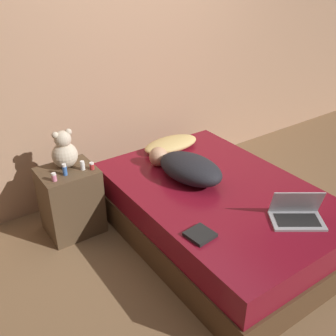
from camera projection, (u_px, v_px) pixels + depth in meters
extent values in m
plane|color=brown|center=(216.00, 236.00, 3.34)|extent=(12.00, 12.00, 0.00)
cube|color=tan|center=(135.00, 53.00, 3.60)|extent=(8.00, 0.06, 2.60)
cube|color=#4C331E|center=(217.00, 224.00, 3.28)|extent=(1.32, 1.95, 0.25)
cube|color=maroon|center=(219.00, 200.00, 3.16)|extent=(1.30, 1.91, 0.23)
cube|color=brown|center=(71.00, 201.00, 3.28)|extent=(0.45, 0.38, 0.59)
ellipsoid|color=tan|center=(171.00, 144.00, 3.69)|extent=(0.56, 0.28, 0.10)
ellipsoid|color=black|center=(190.00, 169.00, 3.17)|extent=(0.47, 0.65, 0.21)
sphere|color=tan|center=(159.00, 157.00, 3.40)|extent=(0.17, 0.17, 0.17)
cylinder|color=tan|center=(200.00, 168.00, 3.33)|extent=(0.11, 0.27, 0.06)
cube|color=#9E9EA3|center=(297.00, 221.00, 2.72)|extent=(0.42, 0.38, 0.02)
cube|color=black|center=(297.00, 220.00, 2.71)|extent=(0.33, 0.29, 0.00)
cube|color=#9E9EA3|center=(296.00, 202.00, 2.73)|extent=(0.33, 0.27, 0.20)
cube|color=black|center=(296.00, 202.00, 2.73)|extent=(0.30, 0.23, 0.18)
sphere|color=beige|center=(65.00, 155.00, 3.14)|extent=(0.21, 0.21, 0.21)
sphere|color=beige|center=(63.00, 139.00, 3.07)|extent=(0.13, 0.13, 0.13)
sphere|color=beige|center=(55.00, 135.00, 3.02)|extent=(0.05, 0.05, 0.05)
sphere|color=beige|center=(68.00, 132.00, 3.08)|extent=(0.05, 0.05, 0.05)
cylinder|color=#3866B2|center=(65.00, 171.00, 3.05)|extent=(0.04, 0.04, 0.07)
cylinder|color=white|center=(64.00, 165.00, 3.03)|extent=(0.03, 0.03, 0.02)
cylinder|color=pink|center=(54.00, 178.00, 2.98)|extent=(0.04, 0.04, 0.05)
cylinder|color=white|center=(54.00, 174.00, 2.97)|extent=(0.04, 0.04, 0.01)
cylinder|color=white|center=(83.00, 166.00, 3.13)|extent=(0.04, 0.04, 0.06)
cylinder|color=white|center=(82.00, 162.00, 3.11)|extent=(0.03, 0.03, 0.02)
cylinder|color=#B72D2D|center=(92.00, 167.00, 3.14)|extent=(0.04, 0.04, 0.05)
cylinder|color=white|center=(92.00, 163.00, 3.13)|extent=(0.04, 0.04, 0.01)
cube|color=black|center=(200.00, 235.00, 2.58)|extent=(0.19, 0.18, 0.02)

